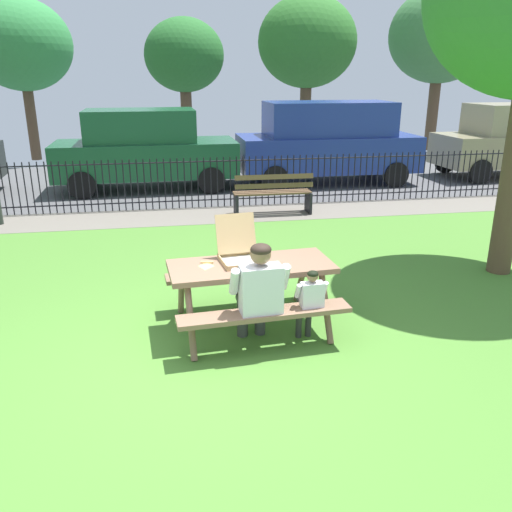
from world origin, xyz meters
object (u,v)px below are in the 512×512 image
object	(u,v)px
child_at_table	(310,299)
far_tree_midleft	(22,46)
far_tree_midright	(307,43)
parked_car_right	(328,141)
far_tree_right	(441,36)
pizza_slice_on_table	(206,265)
parked_car_far_right	(509,140)
far_tree_center	(184,56)
picnic_table_foreground	(251,278)
pizza_box_open	(239,250)
adult_at_table	(259,291)
park_bench_center	(273,194)
parked_car_center	(145,149)

from	to	relation	value
child_at_table	far_tree_midleft	bearing A→B (deg)	111.86
child_at_table	far_tree_midright	world-z (taller)	far_tree_midright
parked_car_right	far_tree_right	world-z (taller)	far_tree_right
pizza_slice_on_table	far_tree_midright	distance (m)	14.63
parked_car_far_right	far_tree_center	distance (m)	10.45
far_tree_midright	pizza_slice_on_table	bearing A→B (deg)	-109.19
picnic_table_foreground	pizza_box_open	world-z (taller)	pizza_box_open
parked_car_far_right	pizza_slice_on_table	bearing A→B (deg)	-138.55
adult_at_table	far_tree_midleft	distance (m)	15.24
far_tree_midright	far_tree_right	world-z (taller)	far_tree_right
picnic_table_foreground	park_bench_center	bearing A→B (deg)	75.62
child_at_table	parked_car_far_right	xyz separation A→B (m)	(8.04, 8.53, 0.49)
parked_car_right	far_tree_midleft	world-z (taller)	far_tree_midleft
pizza_slice_on_table	adult_at_table	size ratio (longest dim) A/B	0.19
far_tree_midleft	far_tree_center	size ratio (longest dim) A/B	1.11
child_at_table	far_tree_midleft	world-z (taller)	far_tree_midleft
pizza_slice_on_table	parked_car_center	distance (m)	8.05
pizza_slice_on_table	far_tree_center	distance (m)	13.77
far_tree_midright	parked_car_right	bearing A→B (deg)	-98.88
adult_at_table	picnic_table_foreground	bearing A→B (deg)	89.35
picnic_table_foreground	child_at_table	xyz separation A→B (m)	(0.54, -0.49, -0.08)
pizza_slice_on_table	park_bench_center	world-z (taller)	park_bench_center
far_tree_midleft	parked_car_right	bearing A→B (deg)	-33.14
adult_at_table	parked_car_center	size ratio (longest dim) A/B	0.27
adult_at_table	parked_car_right	distance (m)	9.19
pizza_box_open	picnic_table_foreground	bearing A→B (deg)	-55.48
pizza_slice_on_table	far_tree_center	world-z (taller)	far_tree_center
park_bench_center	parked_car_right	size ratio (longest dim) A/B	0.35
parked_car_right	far_tree_midright	size ratio (longest dim) A/B	0.87
adult_at_table	parked_car_right	size ratio (longest dim) A/B	0.26
park_bench_center	far_tree_midright	bearing A→B (deg)	71.06
pizza_box_open	far_tree_midright	xyz separation A→B (m)	(4.33, 13.41, 2.87)
far_tree_right	child_at_table	bearing A→B (deg)	-121.43
far_tree_center	far_tree_midleft	bearing A→B (deg)	-180.00
picnic_table_foreground	far_tree_center	distance (m)	13.83
parked_car_far_right	far_tree_right	world-z (taller)	far_tree_right
park_bench_center	far_tree_midleft	world-z (taller)	far_tree_midleft
far_tree_midright	parked_car_far_right	bearing A→B (deg)	-51.71
far_tree_center	child_at_table	bearing A→B (deg)	-87.79
child_at_table	far_tree_midright	xyz separation A→B (m)	(3.68, 14.05, 3.24)
parked_car_far_right	far_tree_right	xyz separation A→B (m)	(0.55, 5.52, 3.01)
park_bench_center	parked_car_far_right	bearing A→B (deg)	22.61
pizza_box_open	parked_car_center	distance (m)	7.98
child_at_table	parked_car_right	bearing A→B (deg)	71.73
child_at_table	parked_car_right	distance (m)	9.00
park_bench_center	far_tree_midleft	size ratio (longest dim) A/B	0.32
far_tree_midleft	far_tree_center	distance (m)	5.10
far_tree_center	far_tree_right	bearing A→B (deg)	-0.00
parked_car_far_right	far_tree_midright	world-z (taller)	far_tree_midright
far_tree_center	far_tree_midright	world-z (taller)	far_tree_midright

